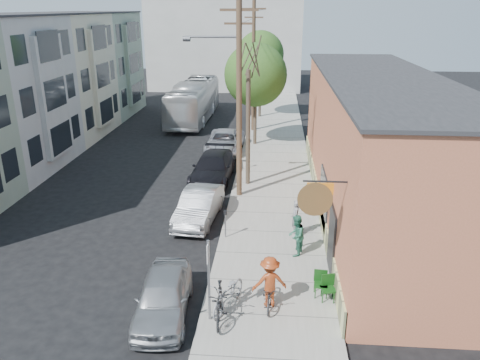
# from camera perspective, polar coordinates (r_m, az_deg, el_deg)

# --- Properties ---
(ground) EXTENTS (120.00, 120.00, 0.00)m
(ground) POSITION_cam_1_polar(r_m,az_deg,el_deg) (19.63, -8.80, -8.79)
(ground) COLOR black
(sidewalk) EXTENTS (4.50, 58.00, 0.15)m
(sidewalk) POSITION_cam_1_polar(r_m,az_deg,el_deg) (29.20, 4.17, 1.51)
(sidewalk) COLOR gray
(sidewalk) RESTS_ON ground
(cafe_building) EXTENTS (6.60, 20.20, 6.61)m
(cafe_building) POSITION_cam_1_polar(r_m,az_deg,el_deg) (22.99, 16.15, 3.95)
(cafe_building) COLOR #B66343
(cafe_building) RESTS_ON ground
(apartment_row) EXTENTS (6.30, 32.00, 9.00)m
(apartment_row) POSITION_cam_1_polar(r_m,az_deg,el_deg) (34.99, -23.47, 10.53)
(apartment_row) COLOR gray
(apartment_row) RESTS_ON ground
(end_cap_building) EXTENTS (18.00, 8.00, 12.00)m
(end_cap_building) POSITION_cam_1_polar(r_m,az_deg,el_deg) (59.08, -1.73, 16.97)
(end_cap_building) COLOR #B2B1AC
(end_cap_building) RESTS_ON ground
(sign_post) EXTENTS (0.07, 0.45, 2.80)m
(sign_post) POSITION_cam_1_polar(r_m,az_deg,el_deg) (14.62, -3.85, -11.24)
(sign_post) COLOR slate
(sign_post) RESTS_ON sidewalk
(parking_meter_near) EXTENTS (0.14, 0.14, 1.24)m
(parking_meter_near) POSITION_cam_1_polar(r_m,az_deg,el_deg) (19.97, -1.80, -4.83)
(parking_meter_near) COLOR slate
(parking_meter_near) RESTS_ON sidewalk
(parking_meter_far) EXTENTS (0.14, 0.14, 1.24)m
(parking_meter_far) POSITION_cam_1_polar(r_m,az_deg,el_deg) (28.31, 0.14, 2.89)
(parking_meter_far) COLOR slate
(parking_meter_far) RESTS_ON sidewalk
(utility_pole_near) EXTENTS (3.57, 0.28, 10.00)m
(utility_pole_near) POSITION_cam_1_polar(r_m,az_deg,el_deg) (23.31, -0.26, 10.30)
(utility_pole_near) COLOR #503A28
(utility_pole_near) RESTS_ON sidewalk
(utility_pole_far) EXTENTS (1.80, 0.28, 10.00)m
(utility_pole_far) POSITION_cam_1_polar(r_m,az_deg,el_deg) (37.11, 1.65, 13.95)
(utility_pole_far) COLOR #503A28
(utility_pole_far) RESTS_ON sidewalk
(tree_bare) EXTENTS (0.24, 0.24, 6.30)m
(tree_bare) POSITION_cam_1_polar(r_m,az_deg,el_deg) (25.38, 0.99, 6.26)
(tree_bare) COLOR #44392C
(tree_bare) RESTS_ON sidewalk
(tree_leafy_mid) EXTENTS (4.36, 4.36, 7.09)m
(tree_leafy_mid) POSITION_cam_1_polar(r_m,az_deg,el_deg) (33.13, 1.91, 12.67)
(tree_leafy_mid) COLOR #44392C
(tree_leafy_mid) RESTS_ON sidewalk
(tree_leafy_far) EXTENTS (4.06, 4.06, 7.48)m
(tree_leafy_far) POSITION_cam_1_polar(r_m,az_deg,el_deg) (42.08, 2.51, 15.03)
(tree_leafy_far) COLOR #44392C
(tree_leafy_far) RESTS_ON sidewalk
(patio_chair_a) EXTENTS (0.55, 0.55, 0.88)m
(patio_chair_a) POSITION_cam_1_polar(r_m,az_deg,el_deg) (16.57, 9.82, -12.42)
(patio_chair_a) COLOR #124011
(patio_chair_a) RESTS_ON sidewalk
(patio_chair_b) EXTENTS (0.61, 0.61, 0.88)m
(patio_chair_b) POSITION_cam_1_polar(r_m,az_deg,el_deg) (16.39, 10.69, -12.89)
(patio_chair_b) COLOR #124011
(patio_chair_b) RESTS_ON sidewalk
(patron_grey) EXTENTS (0.43, 0.63, 1.67)m
(patron_grey) POSITION_cam_1_polar(r_m,az_deg,el_deg) (20.22, 6.77, -4.64)
(patron_grey) COLOR gray
(patron_grey) RESTS_ON sidewalk
(patron_green) EXTENTS (0.84, 0.97, 1.70)m
(patron_green) POSITION_cam_1_polar(r_m,az_deg,el_deg) (18.73, 6.85, -6.72)
(patron_green) COLOR #2D7256
(patron_green) RESTS_ON sidewalk
(cyclist) EXTENTS (1.28, 0.92, 1.79)m
(cyclist) POSITION_cam_1_polar(r_m,az_deg,el_deg) (15.66, 3.63, -12.28)
(cyclist) COLOR maroon
(cyclist) RESTS_ON sidewalk
(cyclist_bike) EXTENTS (0.61, 1.65, 0.86)m
(cyclist_bike) POSITION_cam_1_polar(r_m,az_deg,el_deg) (15.91, 3.59, -13.69)
(cyclist_bike) COLOR black
(cyclist_bike) RESTS_ON sidewalk
(parked_bike_a) EXTENTS (0.64, 1.99, 1.18)m
(parked_bike_a) POSITION_cam_1_polar(r_m,az_deg,el_deg) (15.20, -2.55, -14.77)
(parked_bike_a) COLOR black
(parked_bike_a) RESTS_ON sidewalk
(parked_bike_b) EXTENTS (1.40, 2.16, 1.07)m
(parked_bike_b) POSITION_cam_1_polar(r_m,az_deg,el_deg) (15.71, -1.40, -13.70)
(parked_bike_b) COLOR gray
(parked_bike_b) RESTS_ON sidewalk
(car_0) EXTENTS (1.97, 4.21, 1.39)m
(car_0) POSITION_cam_1_polar(r_m,az_deg,el_deg) (15.76, -9.34, -13.82)
(car_0) COLOR #999BA0
(car_0) RESTS_ON ground
(car_1) EXTENTS (1.94, 4.57, 1.46)m
(car_1) POSITION_cam_1_polar(r_m,az_deg,el_deg) (21.99, -5.02, -3.17)
(car_1) COLOR #999BA0
(car_1) RESTS_ON ground
(car_2) EXTENTS (2.40, 5.44, 1.55)m
(car_2) POSITION_cam_1_polar(r_m,az_deg,el_deg) (26.96, -3.32, 1.49)
(car_2) COLOR black
(car_2) RESTS_ON ground
(car_3) EXTENTS (2.45, 5.23, 1.45)m
(car_3) POSITION_cam_1_polar(r_m,az_deg,el_deg) (32.45, -1.87, 4.69)
(car_3) COLOR #BABAC3
(car_3) RESTS_ON ground
(bus) EXTENTS (3.00, 12.10, 3.36)m
(bus) POSITION_cam_1_polar(r_m,az_deg,el_deg) (42.15, -5.65, 9.59)
(bus) COLOR silver
(bus) RESTS_ON ground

